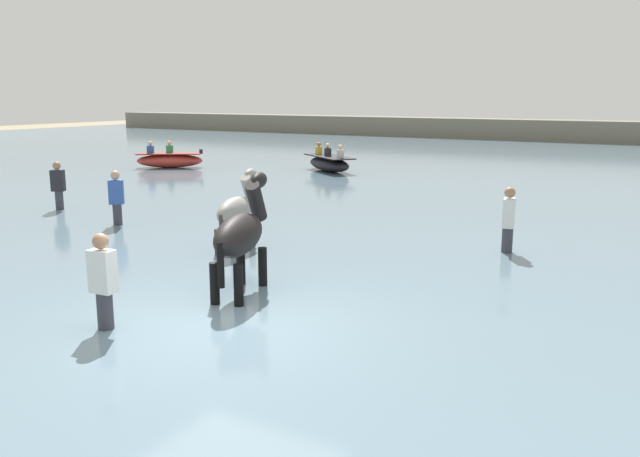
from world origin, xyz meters
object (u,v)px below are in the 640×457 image
at_px(person_onlooker_left, 117,204).
at_px(boat_near_starboard, 329,163).
at_px(horse_trailing_grey, 236,213).
at_px(person_wading_close, 59,192).
at_px(person_wading_mid, 508,228).
at_px(person_spectator_far, 104,293).
at_px(horse_lead_black, 241,237).
at_px(boat_far_inshore, 170,160).

bearing_deg(person_onlooker_left, boat_near_starboard, 95.51).
bearing_deg(horse_trailing_grey, person_wading_close, 169.59).
distance_m(person_wading_mid, person_spectator_far, 7.40).
height_order(horse_lead_black, person_onlooker_left, horse_lead_black).
relative_size(person_wading_mid, person_wading_close, 1.00).
bearing_deg(boat_far_inshore, person_wading_close, -63.14).
xyz_separation_m(horse_trailing_grey, boat_far_inshore, (-11.06, 10.04, -0.39)).
distance_m(boat_near_starboard, person_wading_close, 11.08).
distance_m(boat_near_starboard, person_onlooker_left, 11.68).
height_order(horse_lead_black, person_wading_mid, horse_lead_black).
height_order(boat_far_inshore, person_wading_close, person_wading_close).
xyz_separation_m(horse_trailing_grey, person_spectator_far, (1.26, -4.34, -0.23)).
xyz_separation_m(person_onlooker_left, person_wading_close, (-2.82, 0.68, 0.00)).
relative_size(boat_near_starboard, person_onlooker_left, 1.77).
height_order(person_onlooker_left, person_spectator_far, same).
relative_size(horse_trailing_grey, person_wading_mid, 1.14).
bearing_deg(person_wading_mid, person_wading_close, -174.36).
relative_size(horse_lead_black, person_spectator_far, 1.29).
xyz_separation_m(person_wading_mid, person_wading_close, (-11.10, -1.10, 0.00)).
height_order(horse_lead_black, person_wading_close, horse_lead_black).
height_order(horse_lead_black, horse_trailing_grey, horse_lead_black).
xyz_separation_m(horse_lead_black, horse_trailing_grey, (-1.80, 2.24, -0.15)).
distance_m(horse_trailing_grey, person_wading_mid, 5.07).
bearing_deg(person_spectator_far, horse_trailing_grey, 106.15).
height_order(boat_near_starboard, person_spectator_far, person_spectator_far).
height_order(horse_lead_black, boat_near_starboard, horse_lead_black).
bearing_deg(person_spectator_far, boat_near_starboard, 110.44).
relative_size(boat_near_starboard, person_spectator_far, 1.77).
bearing_deg(boat_far_inshore, horse_trailing_grey, -42.23).
bearing_deg(horse_lead_black, person_onlooker_left, 153.56).
bearing_deg(horse_trailing_grey, boat_near_starboard, 111.93).
bearing_deg(person_wading_close, person_spectator_far, -35.28).
height_order(person_wading_mid, person_spectator_far, same).
distance_m(person_spectator_far, person_wading_close, 9.61).
bearing_deg(horse_lead_black, boat_far_inshore, 136.33).
bearing_deg(horse_trailing_grey, horse_lead_black, -51.21).
xyz_separation_m(horse_lead_black, boat_far_inshore, (-12.86, 12.28, -0.54)).
height_order(horse_trailing_grey, boat_near_starboard, horse_trailing_grey).
bearing_deg(horse_lead_black, person_wading_close, 157.64).
relative_size(boat_far_inshore, person_spectator_far, 1.67).
distance_m(boat_far_inshore, person_onlooker_left, 11.98).
bearing_deg(person_onlooker_left, person_wading_close, 166.44).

